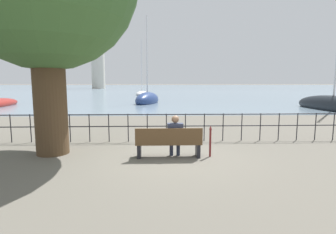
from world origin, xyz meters
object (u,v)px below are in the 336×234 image
object	(u,v)px
seated_person_left	(175,134)
closed_umbrella	(210,139)
sailboat_0	(142,93)
sailboat_1	(333,105)
sailboat_3	(147,100)
park_bench	(169,143)
harbor_lighthouse	(98,56)

from	to	relation	value
seated_person_left	closed_umbrella	xyz separation A→B (m)	(1.05, -0.02, -0.17)
closed_umbrella	sailboat_0	distance (m)	41.97
sailboat_1	sailboat_3	world-z (taller)	sailboat_1
sailboat_0	park_bench	bearing A→B (deg)	-84.39
seated_person_left	harbor_lighthouse	size ratio (longest dim) A/B	0.05
sailboat_0	harbor_lighthouse	size ratio (longest dim) A/B	0.40
seated_person_left	sailboat_1	bearing A→B (deg)	43.51
sailboat_3	park_bench	bearing A→B (deg)	-68.94
seated_person_left	sailboat_0	bearing A→B (deg)	94.87
sailboat_1	harbor_lighthouse	xyz separation A→B (m)	(-37.10, 82.62, 11.89)
seated_person_left	sailboat_1	size ratio (longest dim) A/B	0.09
seated_person_left	sailboat_0	size ratio (longest dim) A/B	0.12
sailboat_0	seated_person_left	bearing A→B (deg)	-84.12
seated_person_left	sailboat_3	world-z (taller)	sailboat_3
park_bench	sailboat_3	size ratio (longest dim) A/B	0.20
sailboat_0	harbor_lighthouse	xyz separation A→B (m)	(-20.02, 53.77, 12.03)
seated_person_left	sailboat_1	distance (m)	18.65
park_bench	harbor_lighthouse	size ratio (longest dim) A/B	0.07
park_bench	sailboat_0	size ratio (longest dim) A/B	0.19
sailboat_0	harbor_lighthouse	world-z (taller)	harbor_lighthouse
sailboat_3	sailboat_0	bearing A→B (deg)	112.12
sailboat_3	closed_umbrella	bearing A→B (deg)	-65.54
harbor_lighthouse	closed_umbrella	bearing A→B (deg)	-75.54
park_bench	seated_person_left	distance (m)	0.32
sailboat_1	sailboat_3	xyz separation A→B (m)	(-15.20, 7.91, -0.01)
sailboat_0	sailboat_3	world-z (taller)	sailboat_0
closed_umbrella	harbor_lighthouse	distance (m)	99.31
sailboat_1	seated_person_left	bearing A→B (deg)	-141.14
sailboat_3	harbor_lighthouse	size ratio (longest dim) A/B	0.37
harbor_lighthouse	park_bench	bearing A→B (deg)	-76.25
sailboat_0	sailboat_3	distance (m)	21.03
closed_umbrella	sailboat_1	distance (m)	17.92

